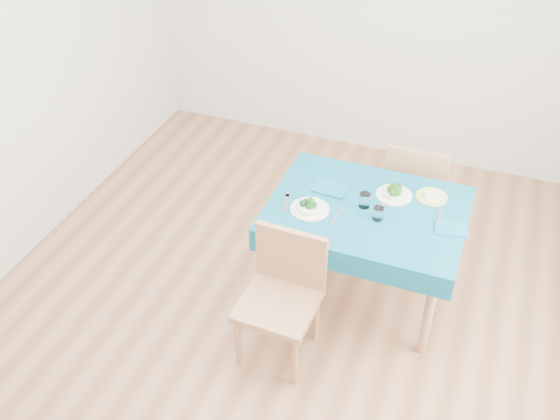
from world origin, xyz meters
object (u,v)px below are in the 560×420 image
(chair_far, at_px, (419,171))
(bowl_far, at_px, (395,191))
(table, at_px, (363,252))
(side_plate, at_px, (432,197))
(bowl_near, at_px, (310,205))
(chair_near, at_px, (278,288))

(chair_far, bearing_deg, bowl_far, 83.28)
(table, height_order, side_plate, side_plate)
(chair_far, height_order, bowl_near, chair_far)
(table, xyz_separation_m, bowl_near, (-0.34, -0.15, 0.42))
(chair_far, relative_size, bowl_far, 4.70)
(chair_far, height_order, side_plate, chair_far)
(chair_near, height_order, chair_far, chair_near)
(bowl_far, distance_m, side_plate, 0.24)
(table, height_order, bowl_far, bowl_far)
(bowl_near, relative_size, bowl_far, 1.06)
(chair_far, bearing_deg, side_plate, 105.01)
(chair_near, distance_m, bowl_near, 0.59)
(chair_near, bearing_deg, bowl_far, 63.65)
(table, xyz_separation_m, chair_near, (-0.35, -0.70, 0.19))
(bowl_far, bearing_deg, table, -124.75)
(bowl_near, distance_m, bowl_far, 0.58)
(chair_far, distance_m, side_plate, 0.64)
(chair_near, height_order, bowl_near, chair_near)
(chair_far, xyz_separation_m, side_plate, (0.17, -0.58, 0.21))
(table, xyz_separation_m, chair_far, (0.20, 0.84, 0.18))
(bowl_far, height_order, side_plate, bowl_far)
(bowl_near, xyz_separation_m, bowl_far, (0.47, 0.34, -0.00))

